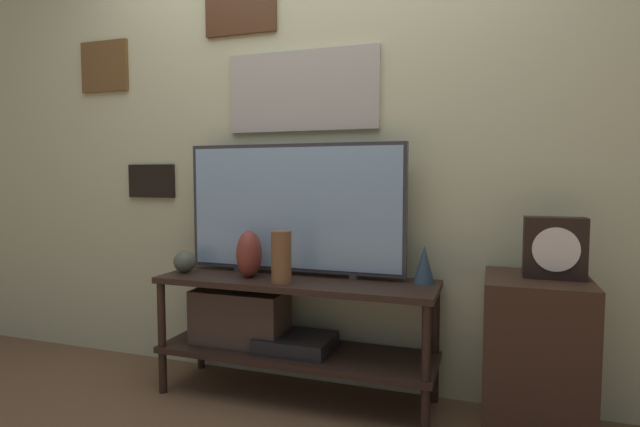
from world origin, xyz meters
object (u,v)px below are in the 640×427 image
at_px(vase_slim_bronze, 424,264).
at_px(vase_tall_ceramic, 281,257).
at_px(mantel_clock, 555,248).
at_px(vase_round_glass, 185,262).
at_px(vase_urn_stoneware, 249,254).
at_px(television, 293,208).

xyz_separation_m(vase_slim_bronze, vase_tall_ceramic, (-0.63, -0.22, 0.03)).
relative_size(vase_slim_bronze, mantel_clock, 0.71).
height_order(vase_slim_bronze, vase_tall_ceramic, vase_tall_ceramic).
xyz_separation_m(vase_slim_bronze, mantel_clock, (0.54, -0.10, 0.12)).
bearing_deg(vase_tall_ceramic, vase_slim_bronze, 19.02).
bearing_deg(vase_round_glass, vase_urn_stoneware, 0.07).
bearing_deg(vase_urn_stoneware, vase_slim_bronze, 9.16).
relative_size(vase_slim_bronze, vase_round_glass, 1.57).
bearing_deg(vase_slim_bronze, mantel_clock, -10.46).
height_order(vase_slim_bronze, vase_round_glass, vase_slim_bronze).
height_order(television, vase_slim_bronze, television).
height_order(television, vase_tall_ceramic, television).
xyz_separation_m(vase_tall_ceramic, mantel_clock, (1.17, 0.12, 0.08)).
distance_m(television, mantel_clock, 1.20).
distance_m(vase_slim_bronze, vase_urn_stoneware, 0.85).
height_order(television, vase_round_glass, television).
distance_m(television, vase_tall_ceramic, 0.30).
bearing_deg(television, vase_round_glass, -167.10).
xyz_separation_m(television, vase_slim_bronze, (0.65, 0.01, -0.25)).
height_order(television, vase_urn_stoneware, television).
height_order(vase_tall_ceramic, vase_urn_stoneware, vase_tall_ceramic).
relative_size(television, vase_urn_stoneware, 4.93).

